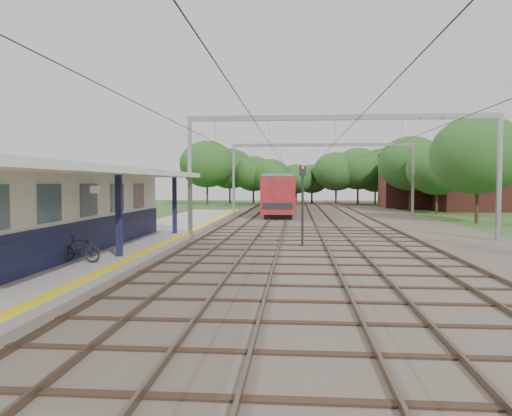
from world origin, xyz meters
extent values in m
plane|color=#2D4C1E|center=(0.00, 0.00, 0.00)|extent=(160.00, 160.00, 0.00)
cube|color=#473D33|center=(4.00, 30.00, 0.05)|extent=(18.00, 90.00, 0.10)
cube|color=gray|center=(-7.50, 14.00, 0.17)|extent=(5.00, 52.00, 0.35)
cube|color=yellow|center=(-5.25, 14.00, 0.35)|extent=(0.45, 52.00, 0.01)
cube|color=beige|center=(-8.90, 7.00, 2.05)|extent=(3.20, 18.00, 3.40)
cube|color=#101235|center=(-7.28, 7.00, 1.05)|extent=(0.06, 18.00, 1.40)
cube|color=slate|center=(-7.27, 7.00, 2.55)|extent=(0.05, 16.00, 1.30)
cube|color=#101235|center=(-5.90, 6.00, 1.95)|extent=(0.22, 0.22, 3.20)
cube|color=#101235|center=(-5.90, 15.00, 1.95)|extent=(0.22, 0.22, 3.20)
cube|color=silver|center=(-7.80, 6.00, 3.67)|extent=(6.40, 20.00, 0.24)
cube|color=white|center=(-6.00, 4.00, 3.00)|extent=(0.06, 0.85, 0.26)
cube|color=brown|center=(-4.22, 30.00, 0.17)|extent=(0.07, 88.00, 0.15)
cube|color=brown|center=(-2.78, 30.00, 0.17)|extent=(0.07, 88.00, 0.15)
cube|color=brown|center=(-1.22, 30.00, 0.17)|extent=(0.07, 88.00, 0.15)
cube|color=brown|center=(0.22, 30.00, 0.17)|extent=(0.07, 88.00, 0.15)
cube|color=brown|center=(2.48, 30.00, 0.17)|extent=(0.07, 88.00, 0.15)
cube|color=brown|center=(3.92, 30.00, 0.17)|extent=(0.07, 88.00, 0.15)
cube|color=brown|center=(6.08, 30.00, 0.17)|extent=(0.07, 88.00, 0.15)
cube|color=brown|center=(7.52, 30.00, 0.17)|extent=(0.07, 88.00, 0.15)
cube|color=gray|center=(-5.00, 15.00, 3.50)|extent=(0.22, 0.22, 7.00)
cube|color=gray|center=(12.00, 15.00, 3.50)|extent=(0.22, 0.22, 7.00)
cube|color=gray|center=(3.50, 15.00, 6.85)|extent=(17.00, 0.20, 0.30)
cube|color=gray|center=(-5.00, 35.00, 3.50)|extent=(0.22, 0.22, 7.00)
cube|color=gray|center=(12.00, 35.00, 3.50)|extent=(0.22, 0.22, 7.00)
cube|color=gray|center=(3.50, 35.00, 6.85)|extent=(17.00, 0.20, 0.30)
cylinder|color=black|center=(-3.50, 30.00, 5.50)|extent=(0.02, 88.00, 0.02)
cylinder|color=black|center=(-0.50, 30.00, 5.50)|extent=(0.02, 88.00, 0.02)
cylinder|color=black|center=(3.20, 30.00, 5.50)|extent=(0.02, 88.00, 0.02)
cylinder|color=black|center=(6.80, 30.00, 5.50)|extent=(0.02, 88.00, 0.02)
cylinder|color=#382619|center=(-10.00, 61.00, 1.44)|extent=(0.28, 0.28, 2.88)
ellipsoid|color=#1A4719|center=(-10.00, 61.00, 4.96)|extent=(6.72, 6.72, 5.76)
cylinder|color=#382619|center=(-4.00, 63.00, 1.26)|extent=(0.28, 0.28, 2.52)
ellipsoid|color=#1A4719|center=(-4.00, 63.00, 4.34)|extent=(5.88, 5.88, 5.04)
cylinder|color=#382619|center=(2.00, 60.00, 1.62)|extent=(0.28, 0.28, 3.24)
ellipsoid|color=#1A4719|center=(2.00, 60.00, 5.58)|extent=(7.56, 7.56, 6.48)
cylinder|color=#382619|center=(8.00, 62.00, 1.35)|extent=(0.28, 0.28, 2.70)
ellipsoid|color=#1A4719|center=(8.00, 62.00, 4.65)|extent=(6.30, 6.30, 5.40)
cylinder|color=#382619|center=(14.50, 38.00, 1.26)|extent=(0.28, 0.28, 2.52)
ellipsoid|color=#1A4719|center=(14.50, 38.00, 4.34)|extent=(5.88, 5.88, 5.04)
cylinder|color=#382619|center=(15.00, 54.00, 1.44)|extent=(0.28, 0.28, 2.88)
ellipsoid|color=#1A4719|center=(15.00, 54.00, 4.96)|extent=(6.72, 6.72, 5.76)
cube|color=brown|center=(21.00, 46.00, 2.25)|extent=(7.00, 6.00, 4.50)
cube|color=maroon|center=(21.00, 46.00, 5.40)|extent=(4.99, 6.12, 4.99)
cube|color=brown|center=(16.00, 52.00, 2.50)|extent=(8.00, 6.00, 5.00)
cube|color=maroon|center=(16.00, 52.00, 5.90)|extent=(5.52, 6.12, 5.52)
imported|color=black|center=(-6.79, 4.38, 0.84)|extent=(1.66, 0.64, 0.98)
cube|color=black|center=(-0.50, 37.88, 0.32)|extent=(2.37, 16.91, 0.44)
cube|color=maroon|center=(-0.50, 37.88, 2.16)|extent=(2.96, 18.38, 3.23)
cube|color=black|center=(-0.50, 37.88, 2.50)|extent=(3.00, 16.91, 0.92)
cube|color=slate|center=(-0.50, 37.88, 3.90)|extent=(2.72, 18.38, 0.28)
cube|color=black|center=(-0.50, 56.86, 0.32)|extent=(2.37, 16.91, 0.44)
cube|color=maroon|center=(-0.50, 56.86, 2.16)|extent=(2.96, 18.38, 3.23)
cube|color=black|center=(-0.50, 56.86, 2.50)|extent=(3.00, 16.91, 0.92)
cube|color=slate|center=(-0.50, 56.86, 3.90)|extent=(2.72, 18.38, 0.28)
cylinder|color=black|center=(1.35, 11.65, 1.87)|extent=(0.15, 0.15, 3.73)
cube|color=black|center=(1.35, 11.65, 3.83)|extent=(0.32, 0.26, 0.51)
sphere|color=red|center=(1.35, 11.55, 3.98)|extent=(0.13, 0.13, 0.13)
camera|label=1|loc=(1.02, -13.00, 3.23)|focal=35.00mm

